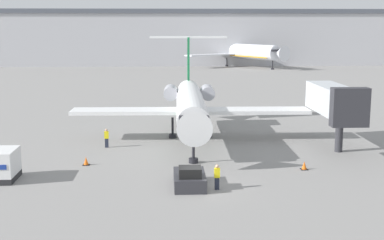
% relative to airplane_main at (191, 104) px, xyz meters
% --- Properties ---
extents(ground_plane, '(600.00, 600.00, 0.00)m').
position_rel_airplane_main_xyz_m(ground_plane, '(-0.31, -16.84, -3.58)').
color(ground_plane, gray).
extents(terminal_building, '(180.00, 16.80, 15.69)m').
position_rel_airplane_main_xyz_m(terminal_building, '(-0.31, 103.16, 4.29)').
color(terminal_building, '#B2B2B7').
rests_on(terminal_building, ground).
extents(airplane_main, '(24.05, 24.79, 10.12)m').
position_rel_airplane_main_xyz_m(airplane_main, '(0.00, 0.00, 0.00)').
color(airplane_main, white).
rests_on(airplane_main, ground).
extents(pushback_tug, '(2.25, 3.99, 1.66)m').
position_rel_airplane_main_xyz_m(pushback_tug, '(-0.88, -16.23, -2.99)').
color(pushback_tug, '#2D2D33').
rests_on(pushback_tug, ground).
extents(luggage_cart, '(1.83, 3.07, 2.33)m').
position_rel_airplane_main_xyz_m(luggage_cart, '(-14.70, -13.85, -2.42)').
color(luggage_cart, '#232326').
rests_on(luggage_cart, ground).
extents(worker_near_tug, '(0.40, 0.25, 1.82)m').
position_rel_airplane_main_xyz_m(worker_near_tug, '(1.03, -17.01, -2.63)').
color(worker_near_tug, '#232838').
rests_on(worker_near_tug, ground).
extents(worker_by_wing, '(0.40, 0.25, 1.81)m').
position_rel_airplane_main_xyz_m(worker_by_wing, '(-8.16, -3.39, -2.63)').
color(worker_by_wing, '#232838').
rests_on(worker_by_wing, ground).
extents(traffic_cone_left, '(0.56, 0.56, 0.71)m').
position_rel_airplane_main_xyz_m(traffic_cone_left, '(-9.20, -9.82, -3.25)').
color(traffic_cone_left, black).
rests_on(traffic_cone_left, ground).
extents(traffic_cone_right, '(0.57, 0.57, 0.66)m').
position_rel_airplane_main_xyz_m(traffic_cone_right, '(8.57, -12.14, -3.27)').
color(traffic_cone_right, black).
rests_on(traffic_cone_right, ground).
extents(airplane_parked_far_left, '(29.03, 33.81, 11.35)m').
position_rel_airplane_main_xyz_m(airplane_parked_far_left, '(17.56, 95.40, 0.68)').
color(airplane_parked_far_left, silver).
rests_on(airplane_parked_far_left, ground).
extents(jet_bridge, '(3.20, 10.21, 6.19)m').
position_rel_airplane_main_xyz_m(jet_bridge, '(13.30, -4.47, 0.86)').
color(jet_bridge, '#2D2D33').
rests_on(jet_bridge, ground).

